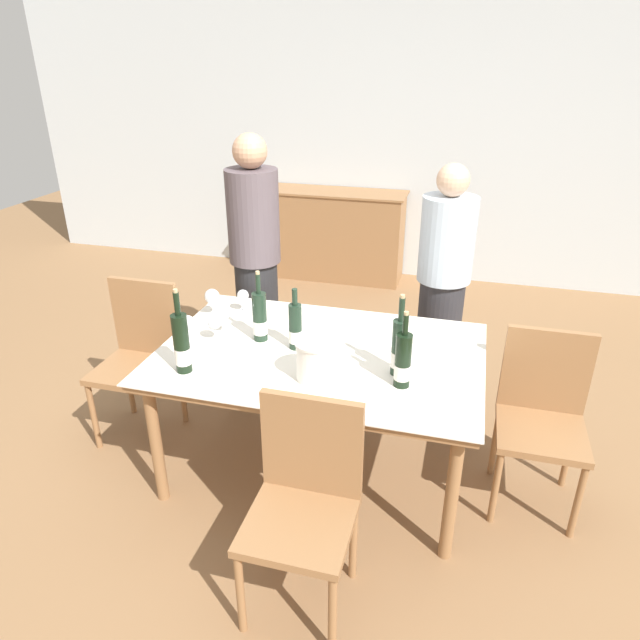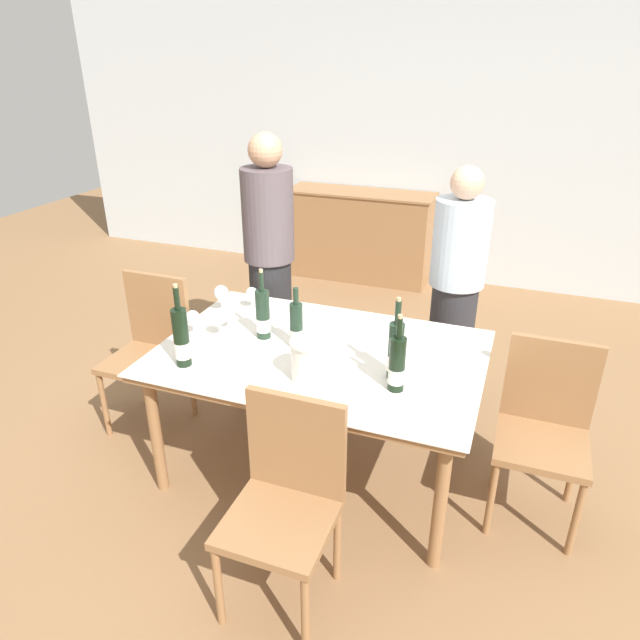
{
  "view_description": "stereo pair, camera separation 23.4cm",
  "coord_description": "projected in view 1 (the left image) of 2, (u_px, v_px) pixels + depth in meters",
  "views": [
    {
      "loc": [
        0.67,
        -2.47,
        2.12
      ],
      "look_at": [
        0.0,
        0.0,
        0.91
      ],
      "focal_mm": 32.0,
      "sensor_mm": 36.0,
      "label": 1
    },
    {
      "loc": [
        0.89,
        -2.39,
        2.12
      ],
      "look_at": [
        0.0,
        0.0,
        0.91
      ],
      "focal_mm": 32.0,
      "sensor_mm": 36.0,
      "label": 2
    }
  ],
  "objects": [
    {
      "name": "chair_near_front",
      "position": [
        305.0,
        493.0,
        2.28
      ],
      "size": [
        0.42,
        0.42,
        0.9
      ],
      "color": "#996B42",
      "rests_on": "ground_plane"
    },
    {
      "name": "dining_table",
      "position": [
        320.0,
        363.0,
        2.93
      ],
      "size": [
        1.64,
        1.11,
        0.73
      ],
      "color": "#996B42",
      "rests_on": "ground_plane"
    },
    {
      "name": "chair_right_end",
      "position": [
        542.0,
        409.0,
        2.81
      ],
      "size": [
        0.42,
        0.42,
        0.9
      ],
      "color": "#996B42",
      "rests_on": "ground_plane"
    },
    {
      "name": "ice_bucket",
      "position": [
        315.0,
        359.0,
        2.63
      ],
      "size": [
        0.19,
        0.19,
        0.19
      ],
      "color": "white",
      "rests_on": "dining_table"
    },
    {
      "name": "sideboard_cabinet",
      "position": [
        332.0,
        235.0,
        5.72
      ],
      "size": [
        1.44,
        0.46,
        0.88
      ],
      "color": "#996B42",
      "rests_on": "ground_plane"
    },
    {
      "name": "person_guest_left",
      "position": [
        442.0,
        289.0,
        3.55
      ],
      "size": [
        0.33,
        0.33,
        1.54
      ],
      "color": "#2D2D33",
      "rests_on": "ground_plane"
    },
    {
      "name": "wine_bottle_0",
      "position": [
        403.0,
        362.0,
        2.57
      ],
      "size": [
        0.08,
        0.08,
        0.37
      ],
      "color": "black",
      "rests_on": "dining_table"
    },
    {
      "name": "back_wall",
      "position": [
        408.0,
        133.0,
        5.4
      ],
      "size": [
        8.0,
        0.1,
        2.8
      ],
      "color": "silver",
      "rests_on": "ground_plane"
    },
    {
      "name": "wine_glass_4",
      "position": [
        215.0,
        323.0,
        2.97
      ],
      "size": [
        0.08,
        0.08,
        0.15
      ],
      "color": "white",
      "rests_on": "dining_table"
    },
    {
      "name": "wine_glass_3",
      "position": [
        188.0,
        323.0,
        2.98
      ],
      "size": [
        0.07,
        0.07,
        0.15
      ],
      "color": "white",
      "rests_on": "dining_table"
    },
    {
      "name": "wine_glass_1",
      "position": [
        212.0,
        297.0,
        3.26
      ],
      "size": [
        0.09,
        0.09,
        0.16
      ],
      "color": "white",
      "rests_on": "dining_table"
    },
    {
      "name": "person_host",
      "position": [
        256.0,
        266.0,
        3.72
      ],
      "size": [
        0.33,
        0.33,
        1.68
      ],
      "color": "#262628",
      "rests_on": "ground_plane"
    },
    {
      "name": "ground_plane",
      "position": [
        320.0,
        464.0,
        3.22
      ],
      "size": [
        12.0,
        12.0,
        0.0
      ],
      "primitive_type": "plane",
      "color": "olive"
    },
    {
      "name": "wine_bottle_4",
      "position": [
        260.0,
        318.0,
        2.98
      ],
      "size": [
        0.08,
        0.08,
        0.39
      ],
      "color": "#1E3323",
      "rests_on": "dining_table"
    },
    {
      "name": "wine_bottle_2",
      "position": [
        295.0,
        327.0,
        2.9
      ],
      "size": [
        0.07,
        0.07,
        0.33
      ],
      "color": "#1E3323",
      "rests_on": "dining_table"
    },
    {
      "name": "chair_left_end",
      "position": [
        140.0,
        350.0,
        3.33
      ],
      "size": [
        0.42,
        0.42,
        0.93
      ],
      "color": "#996B42",
      "rests_on": "ground_plane"
    },
    {
      "name": "wine_bottle_1",
      "position": [
        399.0,
        348.0,
        2.66
      ],
      "size": [
        0.07,
        0.07,
        0.41
      ],
      "color": "#1E3323",
      "rests_on": "dining_table"
    },
    {
      "name": "wine_glass_2",
      "position": [
        243.0,
        297.0,
        3.31
      ],
      "size": [
        0.07,
        0.07,
        0.14
      ],
      "color": "white",
      "rests_on": "dining_table"
    },
    {
      "name": "wine_bottle_3",
      "position": [
        182.0,
        345.0,
        2.68
      ],
      "size": [
        0.08,
        0.08,
        0.42
      ],
      "color": "black",
      "rests_on": "dining_table"
    },
    {
      "name": "wine_glass_0",
      "position": [
        223.0,
        318.0,
        3.06
      ],
      "size": [
        0.07,
        0.07,
        0.14
      ],
      "color": "white",
      "rests_on": "dining_table"
    }
  ]
}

